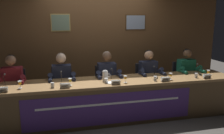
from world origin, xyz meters
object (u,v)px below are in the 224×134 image
at_px(panelist_far_left, 12,83).
at_px(microphone_right, 156,74).
at_px(chair_center, 106,87).
at_px(water_cup_right, 155,79).
at_px(juice_glass_far_left, 20,83).
at_px(panelist_far_right, 188,72).
at_px(chair_far_right, 182,82).
at_px(water_pitcher_central, 105,76).
at_px(nameplate_center, 116,82).
at_px(microphone_far_right, 200,71).
at_px(water_cup_left, 53,85).
at_px(water_cup_far_right, 196,76).
at_px(nameplate_left, 65,86).
at_px(microphone_left, 62,80).
at_px(microphone_center, 113,77).
at_px(chair_right, 145,85).
at_px(juice_glass_right, 171,75).
at_px(juice_glass_left, 70,80).
at_px(panelist_right, 149,75).
at_px(microphone_far_left, 4,83).
at_px(chair_left, 62,90).
at_px(nameplate_right, 166,79).
at_px(water_cup_center, 106,81).
at_px(juice_glass_far_right, 208,72).
at_px(panelist_left, 62,80).
at_px(nameplate_far_left, 1,90).
at_px(chair_far_left, 15,94).
at_px(nameplate_far_right, 207,76).
at_px(document_stack_center, 113,82).
at_px(panelist_center, 108,77).
at_px(conference_table, 113,94).
at_px(juice_glass_center, 125,78).

distance_m(panelist_far_left, microphone_right, 2.68).
distance_m(chair_center, water_cup_right, 1.16).
height_order(juice_glass_far_left, panelist_far_right, panelist_far_right).
height_order(panelist_far_left, chair_center, panelist_far_left).
xyz_separation_m(chair_far_right, water_pitcher_central, (-1.92, -0.59, 0.41)).
xyz_separation_m(nameplate_center, microphone_far_right, (1.82, 0.30, 0.03)).
distance_m(water_cup_left, water_cup_far_right, 2.69).
relative_size(panelist_far_left, nameplate_left, 7.60).
height_order(microphone_left, microphone_center, same).
distance_m(panelist_far_left, chair_far_right, 3.60).
xyz_separation_m(juice_glass_far_left, water_cup_left, (0.52, -0.09, -0.05)).
distance_m(chair_center, chair_right, 0.90).
bearing_deg(water_pitcher_central, juice_glass_right, -9.24).
xyz_separation_m(juice_glass_left, panelist_right, (1.67, 0.54, -0.12)).
bearing_deg(water_cup_right, water_pitcher_central, 167.10).
height_order(microphone_far_left, juice_glass_left, microphone_far_left).
relative_size(chair_left, nameplate_right, 5.37).
distance_m(water_cup_center, microphone_center, 0.19).
bearing_deg(water_cup_left, microphone_far_right, 4.57).
distance_m(chair_far_right, water_cup_far_right, 0.85).
distance_m(panelist_far_left, juice_glass_far_right, 3.75).
height_order(water_cup_left, nameplate_right, water_cup_left).
bearing_deg(panelist_left, nameplate_center, -36.74).
distance_m(water_cup_center, microphone_right, 1.01).
bearing_deg(nameplate_far_left, water_cup_left, 5.22).
xyz_separation_m(chair_far_left, nameplate_far_right, (3.59, -0.86, 0.35)).
bearing_deg(nameplate_left, nameplate_far_right, 0.16).
xyz_separation_m(nameplate_left, microphone_far_right, (2.69, 0.30, 0.03)).
bearing_deg(water_cup_far_right, document_stack_center, 179.74).
relative_size(microphone_center, chair_far_right, 0.24).
distance_m(chair_far_left, nameplate_left, 1.32).
bearing_deg(water_cup_center, panelist_left, 144.44).
bearing_deg(microphone_far_right, water_cup_left, -175.43).
relative_size(microphone_left, microphone_far_right, 1.00).
bearing_deg(chair_far_right, water_cup_center, -159.15).
bearing_deg(document_stack_center, water_cup_center, 174.40).
bearing_deg(nameplate_far_left, panelist_center, 20.28).
bearing_deg(panelist_center, panelist_far_right, 0.00).
height_order(juice_glass_far_left, juice_glass_right, same).
bearing_deg(conference_table, panelist_left, 150.57).
bearing_deg(panelist_right, microphone_right, -95.44).
relative_size(chair_right, panelist_right, 0.73).
height_order(chair_far_right, panelist_far_right, panelist_far_right).
bearing_deg(microphone_left, water_cup_left, -129.53).
distance_m(chair_left, water_pitcher_central, 1.05).
bearing_deg(microphone_far_right, microphone_far_left, -179.44).
bearing_deg(nameplate_right, water_cup_far_right, 9.56).
bearing_deg(panelist_left, juice_glass_center, -28.16).
bearing_deg(chair_right, water_pitcher_central, -150.05).
height_order(panelist_right, water_pitcher_central, panelist_right).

